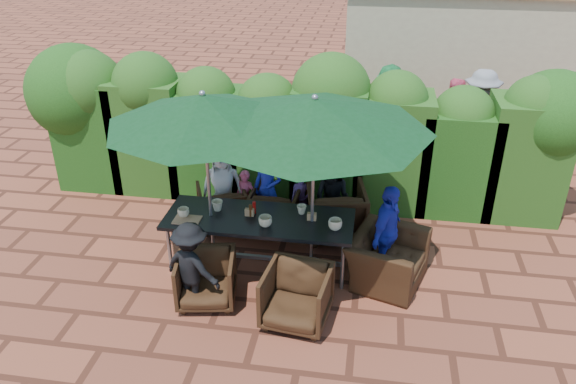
# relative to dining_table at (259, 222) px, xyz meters

# --- Properties ---
(ground) EXTENTS (80.00, 80.00, 0.00)m
(ground) POSITION_rel_dining_table_xyz_m (0.23, -0.22, -0.68)
(ground) COLOR brown
(ground) RESTS_ON ground
(dining_table) EXTENTS (2.49, 0.90, 0.75)m
(dining_table) POSITION_rel_dining_table_xyz_m (0.00, 0.00, 0.00)
(dining_table) COLOR black
(dining_table) RESTS_ON ground
(umbrella_left) EXTENTS (2.45, 2.45, 2.46)m
(umbrella_left) POSITION_rel_dining_table_xyz_m (-0.64, -0.03, 1.54)
(umbrella_left) COLOR gray
(umbrella_left) RESTS_ON ground
(umbrella_right) EXTENTS (2.89, 2.89, 2.46)m
(umbrella_right) POSITION_rel_dining_table_xyz_m (0.70, 0.03, 1.54)
(umbrella_right) COLOR gray
(umbrella_right) RESTS_ON ground
(chair_far_left) EXTENTS (0.90, 0.87, 0.72)m
(chair_far_left) POSITION_rel_dining_table_xyz_m (-0.78, 0.96, -0.32)
(chair_far_left) COLOR black
(chair_far_left) RESTS_ON ground
(chair_far_mid) EXTENTS (0.74, 0.70, 0.73)m
(chair_far_mid) POSITION_rel_dining_table_xyz_m (0.04, 1.00, -0.31)
(chair_far_mid) COLOR black
(chair_far_mid) RESTS_ON ground
(chair_far_right) EXTENTS (0.98, 0.94, 0.87)m
(chair_far_right) POSITION_rel_dining_table_xyz_m (0.95, 0.95, -0.24)
(chair_far_right) COLOR black
(chair_far_right) RESTS_ON ground
(chair_near_left) EXTENTS (0.80, 0.76, 0.72)m
(chair_near_left) POSITION_rel_dining_table_xyz_m (-0.49, -0.86, -0.32)
(chair_near_left) COLOR black
(chair_near_left) RESTS_ON ground
(chair_near_right) EXTENTS (0.83, 0.79, 0.77)m
(chair_near_right) POSITION_rel_dining_table_xyz_m (0.66, -1.05, -0.29)
(chair_near_right) COLOR black
(chair_near_right) RESTS_ON ground
(chair_end_right) EXTENTS (0.93, 1.16, 0.88)m
(chair_end_right) POSITION_rel_dining_table_xyz_m (1.70, -0.08, -0.23)
(chair_end_right) COLOR black
(chair_end_right) RESTS_ON ground
(adult_far_left) EXTENTS (0.68, 0.48, 1.27)m
(adult_far_left) POSITION_rel_dining_table_xyz_m (-0.77, 1.04, -0.04)
(adult_far_left) COLOR silver
(adult_far_left) RESTS_ON ground
(adult_far_mid) EXTENTS (0.58, 0.53, 1.29)m
(adult_far_mid) POSITION_rel_dining_table_xyz_m (-0.08, 1.02, -0.03)
(adult_far_mid) COLOR #212BB4
(adult_far_mid) RESTS_ON ground
(adult_far_right) EXTENTS (0.65, 0.51, 1.19)m
(adult_far_right) POSITION_rel_dining_table_xyz_m (0.90, 0.92, -0.08)
(adult_far_right) COLOR black
(adult_far_right) RESTS_ON ground
(adult_near_left) EXTENTS (0.82, 0.58, 1.16)m
(adult_near_left) POSITION_rel_dining_table_xyz_m (-0.62, -0.98, -0.10)
(adult_near_left) COLOR black
(adult_near_left) RESTS_ON ground
(adult_end_right) EXTENTS (0.65, 0.87, 1.33)m
(adult_end_right) POSITION_rel_dining_table_xyz_m (1.67, 0.03, -0.01)
(adult_end_right) COLOR #212BB4
(adult_end_right) RESTS_ON ground
(child_left) EXTENTS (0.38, 0.34, 0.89)m
(child_left) POSITION_rel_dining_table_xyz_m (-0.43, 1.04, -0.23)
(child_left) COLOR #E85178
(child_left) RESTS_ON ground
(child_right) EXTENTS (0.36, 0.32, 0.87)m
(child_right) POSITION_rel_dining_table_xyz_m (0.40, 1.14, -0.24)
(child_right) COLOR #7449A0
(child_right) RESTS_ON ground
(pedestrian_a) EXTENTS (1.73, 0.75, 1.80)m
(pedestrian_a) POSITION_rel_dining_table_xyz_m (1.65, 4.06, 0.22)
(pedestrian_a) COLOR #28934D
(pedestrian_a) RESTS_ON ground
(pedestrian_b) EXTENTS (0.74, 0.46, 1.53)m
(pedestrian_b) POSITION_rel_dining_table_xyz_m (2.85, 4.24, 0.09)
(pedestrian_b) COLOR #E85178
(pedestrian_b) RESTS_ON ground
(pedestrian_c) EXTENTS (1.20, 0.66, 1.79)m
(pedestrian_c) POSITION_rel_dining_table_xyz_m (3.31, 3.99, 0.22)
(pedestrian_c) COLOR gray
(pedestrian_c) RESTS_ON ground
(cup_a) EXTENTS (0.16, 0.16, 0.12)m
(cup_a) POSITION_rel_dining_table_xyz_m (-0.99, -0.13, 0.14)
(cup_a) COLOR beige
(cup_a) RESTS_ON dining_table
(cup_b) EXTENTS (0.15, 0.15, 0.14)m
(cup_b) POSITION_rel_dining_table_xyz_m (-0.59, 0.11, 0.14)
(cup_b) COLOR beige
(cup_b) RESTS_ON dining_table
(cup_c) EXTENTS (0.18, 0.18, 0.14)m
(cup_c) POSITION_rel_dining_table_xyz_m (0.13, -0.20, 0.14)
(cup_c) COLOR beige
(cup_c) RESTS_ON dining_table
(cup_d) EXTENTS (0.13, 0.13, 0.12)m
(cup_d) POSITION_rel_dining_table_xyz_m (0.54, 0.20, 0.13)
(cup_d) COLOR beige
(cup_d) RESTS_ON dining_table
(cup_e) EXTENTS (0.18, 0.18, 0.14)m
(cup_e) POSITION_rel_dining_table_xyz_m (1.02, -0.13, 0.14)
(cup_e) COLOR beige
(cup_e) RESTS_ON dining_table
(ketchup_bottle) EXTENTS (0.04, 0.04, 0.17)m
(ketchup_bottle) POSITION_rel_dining_table_xyz_m (-0.08, 0.11, 0.16)
(ketchup_bottle) COLOR #B20C0A
(ketchup_bottle) RESTS_ON dining_table
(sauce_bottle) EXTENTS (0.04, 0.04, 0.17)m
(sauce_bottle) POSITION_rel_dining_table_xyz_m (-0.11, 0.02, 0.16)
(sauce_bottle) COLOR #4C230C
(sauce_bottle) RESTS_ON dining_table
(serving_tray) EXTENTS (0.35, 0.25, 0.02)m
(serving_tray) POSITION_rel_dining_table_xyz_m (-0.91, -0.22, 0.08)
(serving_tray) COLOR #A97652
(serving_tray) RESTS_ON dining_table
(number_block_left) EXTENTS (0.12, 0.06, 0.10)m
(number_block_left) POSITION_rel_dining_table_xyz_m (-0.13, 0.03, 0.12)
(number_block_left) COLOR tan
(number_block_left) RESTS_ON dining_table
(number_block_right) EXTENTS (0.12, 0.06, 0.10)m
(number_block_right) POSITION_rel_dining_table_xyz_m (0.69, 0.05, 0.12)
(number_block_right) COLOR tan
(number_block_right) RESTS_ON dining_table
(hedge_wall) EXTENTS (9.10, 1.60, 2.45)m
(hedge_wall) POSITION_rel_dining_table_xyz_m (-0.07, 2.10, 0.62)
(hedge_wall) COLOR #173A0F
(hedge_wall) RESTS_ON ground
(building) EXTENTS (6.20, 3.08, 3.20)m
(building) POSITION_rel_dining_table_xyz_m (3.73, 6.77, 0.93)
(building) COLOR #BAAF8A
(building) RESTS_ON ground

